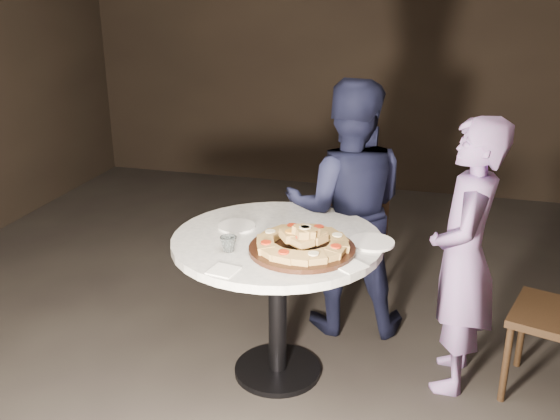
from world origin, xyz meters
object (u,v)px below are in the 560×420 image
at_px(focaccia_pile, 303,240).
at_px(table, 277,264).
at_px(water_glass, 229,244).
at_px(chair_far, 358,230).
at_px(diner_teal, 464,258).
at_px(serving_board, 302,249).
at_px(diner_navy, 347,209).

bearing_deg(focaccia_pile, table, 140.10).
height_order(focaccia_pile, water_glass, focaccia_pile).
xyz_separation_m(water_glass, chair_far, (0.45, 1.27, -0.38)).
height_order(focaccia_pile, diner_teal, diner_teal).
bearing_deg(diner_teal, serving_board, -63.88).
distance_m(serving_board, water_glass, 0.35).
distance_m(serving_board, diner_navy, 0.76).
bearing_deg(table, diner_teal, 11.25).
xyz_separation_m(table, chair_far, (0.27, 1.05, -0.19)).
bearing_deg(diner_teal, water_glass, -66.18).
xyz_separation_m(serving_board, diner_teal, (0.76, 0.32, -0.10)).
xyz_separation_m(chair_far, diner_teal, (0.65, -0.86, 0.26)).
height_order(table, diner_teal, diner_teal).
distance_m(focaccia_pile, diner_navy, 0.77).
bearing_deg(diner_teal, chair_far, -139.35).
distance_m(table, serving_board, 0.26).
xyz_separation_m(table, water_glass, (-0.18, -0.23, 0.19)).
xyz_separation_m(focaccia_pile, diner_navy, (0.09, 0.75, -0.10)).
bearing_deg(water_glass, diner_teal, 20.37).
relative_size(table, water_glass, 16.90).
height_order(chair_far, diner_teal, diner_teal).
relative_size(water_glass, diner_navy, 0.05).
height_order(serving_board, diner_navy, diner_navy).
bearing_deg(water_glass, diner_navy, 62.52).
bearing_deg(table, focaccia_pile, -39.90).
bearing_deg(focaccia_pile, diner_navy, 83.02).
bearing_deg(serving_board, diner_teal, 22.67).
distance_m(focaccia_pile, chair_far, 1.25).
bearing_deg(focaccia_pile, water_glass, -165.51).
xyz_separation_m(table, focaccia_pile, (0.16, -0.14, 0.21)).
height_order(table, focaccia_pile, focaccia_pile).
distance_m(table, diner_navy, 0.68).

